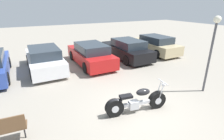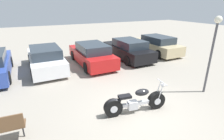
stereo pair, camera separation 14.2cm
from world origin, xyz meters
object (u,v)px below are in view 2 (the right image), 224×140
at_px(parked_car_red, 92,54).
at_px(parked_car_black, 128,49).
at_px(motorcycle, 135,102).
at_px(parked_car_white, 46,59).
at_px(parked_car_champagne, 156,45).
at_px(lamp_post, 214,41).

height_order(parked_car_red, parked_car_black, same).
xyz_separation_m(motorcycle, parked_car_red, (0.52, 5.75, 0.25)).
bearing_deg(parked_car_white, motorcycle, -69.89).
distance_m(parked_car_black, parked_car_champagne, 2.76).
height_order(motorcycle, parked_car_champagne, parked_car_champagne).
bearing_deg(parked_car_white, parked_car_red, -6.44).
xyz_separation_m(parked_car_black, parked_car_champagne, (2.74, 0.29, 0.00)).
height_order(parked_car_white, parked_car_red, same).
distance_m(motorcycle, parked_car_white, 6.46).
bearing_deg(parked_car_black, motorcycle, -119.21).
bearing_deg(parked_car_champagne, motorcycle, -134.42).
bearing_deg(motorcycle, lamp_post, -0.95).
relative_size(parked_car_white, parked_car_black, 1.00).
bearing_deg(lamp_post, parked_car_black, 93.47).
height_order(parked_car_black, lamp_post, lamp_post).
bearing_deg(parked_car_red, motorcycle, -95.20).
xyz_separation_m(parked_car_red, parked_car_black, (2.74, 0.09, 0.00)).
relative_size(motorcycle, parked_car_black, 0.51).
bearing_deg(motorcycle, parked_car_white, 110.11).
bearing_deg(parked_car_champagne, parked_car_red, -176.03).
xyz_separation_m(motorcycle, parked_car_white, (-2.22, 6.06, 0.25)).
height_order(parked_car_white, parked_car_champagne, same).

